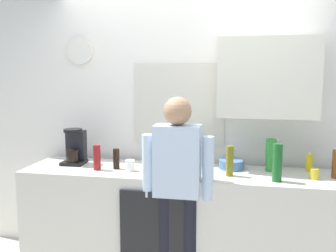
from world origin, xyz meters
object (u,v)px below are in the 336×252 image
bottle_clear_soda (271,155)px  person_at_sink (177,180)px  coffee_maker (75,148)px  cup_white_mug (130,165)px  bottle_olive_oil (230,161)px  mixing_bowl (231,164)px  bottle_green_wine (277,163)px  bottle_red_vinegar (97,157)px  cup_yellow_cup (314,174)px  dish_soap (309,162)px  potted_plant (189,152)px  bottle_amber_beer (336,164)px  bottle_dark_sauce (116,159)px

bottle_clear_soda → person_at_sink: 0.88m
coffee_maker → cup_white_mug: size_ratio=3.47×
bottle_olive_oil → cup_white_mug: size_ratio=2.63×
cup_white_mug → mixing_bowl: cup_white_mug is taller
mixing_bowl → bottle_green_wine: bearing=-42.4°
bottle_olive_oil → mixing_bowl: (0.01, 0.24, -0.08)m
coffee_maker → person_at_sink: bearing=-20.2°
coffee_maker → bottle_red_vinegar: coffee_maker is taller
cup_yellow_cup → dish_soap: size_ratio=0.47×
bottle_red_vinegar → cup_yellow_cup: size_ratio=2.59×
cup_yellow_cup → person_at_sink: size_ratio=0.05×
potted_plant → dish_soap: size_ratio=1.28×
coffee_maker → bottle_green_wine: bearing=-7.8°
bottle_amber_beer → bottle_green_wine: size_ratio=0.77×
bottle_green_wine → cup_yellow_cup: 0.34m
mixing_bowl → dish_soap: dish_soap is taller
coffee_maker → mixing_bowl: coffee_maker is taller
bottle_red_vinegar → bottle_dark_sauce: size_ratio=1.22×
coffee_maker → bottle_green_wine: coffee_maker is taller
bottle_amber_beer → mixing_bowl: size_ratio=1.05×
bottle_amber_beer → mixing_bowl: bearing=170.7°
person_at_sink → dish_soap: bearing=12.2°
bottle_red_vinegar → person_at_sink: 0.78m
cup_white_mug → potted_plant: size_ratio=0.41×
bottle_clear_soda → bottle_green_wine: size_ratio=0.93×
bottle_clear_soda → dish_soap: 0.33m
cup_yellow_cup → mixing_bowl: bearing=162.7°
bottle_red_vinegar → potted_plant: size_ratio=0.96×
bottle_dark_sauce → bottle_amber_beer: bottle_amber_beer is taller
dish_soap → person_at_sink: size_ratio=0.11×
coffee_maker → dish_soap: 2.10m
bottle_dark_sauce → mixing_bowl: 1.02m
bottle_amber_beer → bottle_olive_oil: 0.84m
cup_white_mug → dish_soap: 1.54m
bottle_amber_beer → bottle_clear_soda: bearing=164.9°
bottle_green_wine → person_at_sink: size_ratio=0.19×
coffee_maker → bottle_olive_oil: size_ratio=1.32×
bottle_green_wine → dish_soap: (0.30, 0.38, -0.07)m
cup_white_mug → bottle_amber_beer: bearing=3.6°
bottle_clear_soda → bottle_dark_sauce: size_ratio=1.56×
bottle_dark_sauce → cup_white_mug: 0.15m
bottle_dark_sauce → person_at_sink: size_ratio=0.11×
bottle_amber_beer → cup_yellow_cup: size_ratio=2.71×
bottle_dark_sauce → potted_plant: size_ratio=0.78×
potted_plant → bottle_olive_oil: bearing=-33.4°
cup_white_mug → dish_soap: (1.51, 0.29, 0.03)m
bottle_olive_oil → mixing_bowl: bottle_olive_oil is taller
coffee_maker → cup_yellow_cup: bearing=-3.3°
bottle_dark_sauce → cup_yellow_cup: size_ratio=2.12×
coffee_maker → bottle_amber_beer: coffee_maker is taller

